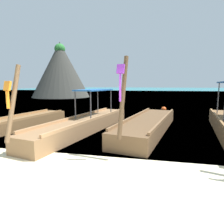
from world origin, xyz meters
TOP-DOWN VIEW (x-y plane):
  - ground at (0.00, 0.00)m, footprint 120.00×120.00m
  - sea_water at (0.00, 61.77)m, footprint 120.00×120.00m
  - longtail_boat_red_ribbon at (-4.66, 3.78)m, footprint 2.19×7.18m
  - longtail_boat_orange_ribbon at (-1.35, 4.52)m, footprint 2.45×7.32m
  - longtail_boat_violet_ribbon at (1.35, 5.01)m, footprint 2.61×6.68m
  - karst_rock at (-13.16, 25.63)m, footprint 10.08×9.05m
  - mooring_buoy_near at (2.31, 11.48)m, footprint 0.38×0.38m

SIDE VIEW (x-z plane):
  - ground at x=0.00m, z-range 0.00..0.00m
  - sea_water at x=0.00m, z-range 0.00..0.00m
  - mooring_buoy_near at x=2.31m, z-range 0.00..0.38m
  - longtail_boat_red_ribbon at x=-4.66m, z-range -0.90..1.42m
  - longtail_boat_violet_ribbon at x=1.35m, z-range -1.11..1.72m
  - longtail_boat_orange_ribbon at x=-1.35m, z-range -0.94..1.62m
  - karst_rock at x=-13.16m, z-range -0.13..8.49m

